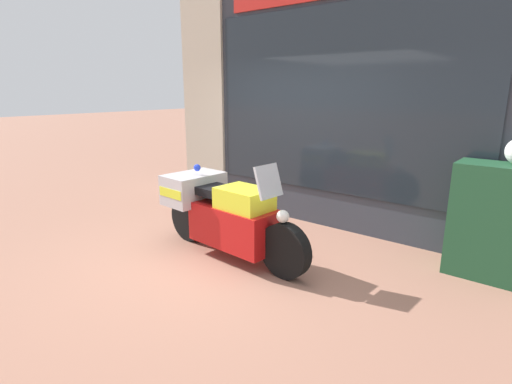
% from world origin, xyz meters
% --- Properties ---
extents(ground_plane, '(60.00, 60.00, 0.00)m').
position_xyz_m(ground_plane, '(0.00, 0.00, 0.00)').
color(ground_plane, '#9E6B56').
extents(shop_building, '(5.27, 0.55, 3.54)m').
position_xyz_m(shop_building, '(-0.41, 2.00, 1.78)').
color(shop_building, '#333842').
rests_on(shop_building, ground).
extents(window_display, '(3.86, 0.30, 2.03)m').
position_xyz_m(window_display, '(0.41, 2.03, 0.48)').
color(window_display, slate).
rests_on(window_display, ground).
extents(paramedic_motorcycle, '(2.27, 0.78, 1.21)m').
position_xyz_m(paramedic_motorcycle, '(-0.10, 0.10, 0.54)').
color(paramedic_motorcycle, black).
rests_on(paramedic_motorcycle, ground).
extents(utility_cabinet, '(0.85, 0.47, 1.25)m').
position_xyz_m(utility_cabinet, '(2.58, 1.46, 0.62)').
color(utility_cabinet, '#1E4C2D').
rests_on(utility_cabinet, ground).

